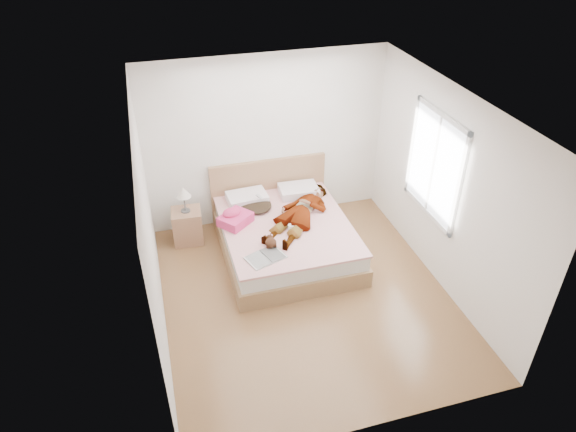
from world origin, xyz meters
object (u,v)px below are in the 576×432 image
object	(u,v)px
phone	(259,196)
bed	(284,234)
plush_toy	(271,242)
coffee_mug	(291,228)
towel	(235,218)
woman	(300,210)
magazine	(266,257)
nightstand	(187,224)

from	to	relation	value
phone	bed	distance (m)	0.66
plush_toy	coffee_mug	bearing A→B (deg)	35.20
towel	woman	bearing A→B (deg)	-5.58
woman	towel	world-z (taller)	woman
towel	coffee_mug	bearing A→B (deg)	-29.70
woman	bed	distance (m)	0.42
magazine	nightstand	distance (m)	1.63
phone	magazine	distance (m)	1.22
magazine	towel	bearing A→B (deg)	104.39
plush_toy	phone	bearing A→B (deg)	85.57
woman	bed	world-z (taller)	bed
woman	magazine	distance (m)	1.06
woman	magazine	world-z (taller)	woman
magazine	coffee_mug	bearing A→B (deg)	44.93
coffee_mug	plush_toy	world-z (taller)	plush_toy
phone	nightstand	bearing A→B (deg)	121.40
woman	towel	bearing A→B (deg)	-144.84
plush_toy	nightstand	bearing A→B (deg)	130.77
plush_toy	nightstand	distance (m)	1.53
woman	phone	size ratio (longest dim) A/B	16.74
magazine	plush_toy	size ratio (longest dim) A/B	2.43
bed	coffee_mug	xyz separation A→B (m)	(0.02, -0.28, 0.29)
woman	magazine	size ratio (longest dim) A/B	2.95
magazine	plush_toy	distance (m)	0.27
bed	phone	bearing A→B (deg)	121.23
towel	magazine	bearing A→B (deg)	-75.61
coffee_mug	bed	bearing A→B (deg)	94.08
towel	nightstand	world-z (taller)	nightstand
bed	coffee_mug	bearing A→B (deg)	-85.92
towel	magazine	size ratio (longest dim) A/B	0.98
phone	coffee_mug	bearing A→B (deg)	-117.75
phone	magazine	size ratio (longest dim) A/B	0.18
towel	plush_toy	bearing A→B (deg)	-61.76
magazine	nightstand	world-z (taller)	nightstand
woman	towel	xyz separation A→B (m)	(-0.93, 0.09, -0.02)
plush_toy	magazine	bearing A→B (deg)	-118.65
phone	bed	size ratio (longest dim) A/B	0.05
phone	towel	size ratio (longest dim) A/B	0.18
woman	nightstand	distance (m)	1.69
towel	coffee_mug	size ratio (longest dim) A/B	3.96
phone	magazine	world-z (taller)	phone
woman	towel	distance (m)	0.93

